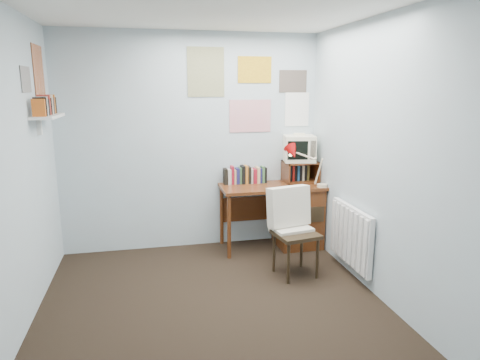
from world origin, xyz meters
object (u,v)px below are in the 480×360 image
Objects in this scene: desk_lamp at (323,169)px; crt_tv at (299,147)px; tv_riser at (300,172)px; desk_chair at (296,234)px; radiator at (351,236)px; wall_shelf at (48,116)px; desk at (293,213)px.

desk_lamp is 1.21× the size of crt_tv.
desk_lamp is at bearing -64.77° from tv_riser.
radiator is (0.54, -0.12, -0.01)m from desk_chair.
desk_lamp reaches higher than radiator.
crt_tv is at bearing 10.81° from wall_shelf.
radiator is at bearing -71.45° from desk_lamp.
desk_lamp is 0.91m from radiator.
tv_riser reaches higher than desk.
radiator is at bearing -10.89° from wall_shelf.
wall_shelf is at bearing -159.58° from desk_lamp.
desk is at bearing 62.46° from desk_chair.
wall_shelf reaches higher than desk.
crt_tv reaches higher than desk_chair.
desk is at bearing 8.40° from wall_shelf.
tv_riser reaches higher than desk_chair.
desk_chair is 2.17× the size of tv_riser.
desk_lamp reaches higher than tv_riser.
desk is 0.85m from desk_chair.
desk_lamp is 1.08× the size of tv_riser.
radiator is (0.17, -1.04, -0.47)m from tv_riser.
tv_riser reaches higher than radiator.
desk is 1.94× the size of wall_shelf.
desk_chair is 0.97m from desk_lamp.
radiator is at bearing -69.69° from crt_tv.
desk_lamp is at bearing 38.98° from desk_chair.
desk_lamp reaches higher than desk_chair.
crt_tv is (0.10, 0.13, 0.77)m from desk.
crt_tv reaches higher than desk.
wall_shelf is at bearing 169.11° from radiator.
radiator is at bearing -22.27° from desk_chair.
desk_chair is 1.40× the size of wall_shelf.
desk_chair is 0.56m from radiator.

